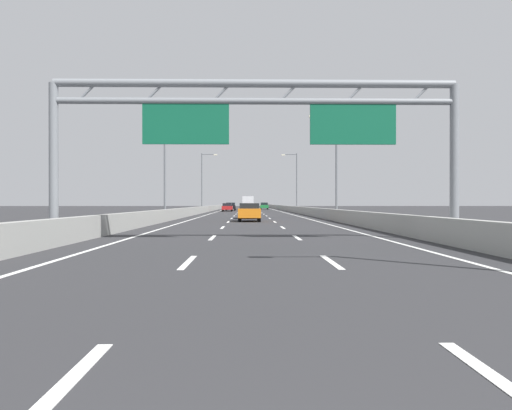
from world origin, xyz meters
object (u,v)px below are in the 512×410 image
streetlamp_right_far (295,179)px  orange_car (249,212)px  streetlamp_left_mid (168,159)px  blue_car (249,211)px  streetlamp_left_far (203,179)px  red_car (227,207)px  sign_gantry (259,119)px  streetlamp_right_mid (334,159)px  black_car (231,206)px  box_truck (248,202)px  green_car (264,206)px  yellow_car (249,206)px

streetlamp_right_far → orange_car: size_ratio=2.15×
streetlamp_left_mid → blue_car: streetlamp_left_mid is taller
streetlamp_left_far → red_car: size_ratio=2.09×
streetlamp_right_far → blue_car: bearing=-102.2°
streetlamp_left_far → orange_car: 43.19m
streetlamp_right_far → orange_car: (-7.63, -42.31, -4.63)m
sign_gantry → streetlamp_left_mid: streetlamp_left_mid is taller
streetlamp_right_mid → black_car: streetlamp_right_mid is taller
orange_car → box_truck: (-0.04, 76.23, 0.87)m
green_car → orange_car: size_ratio=0.99×
streetlamp_left_far → green_car: streetlamp_left_far is taller
black_car → box_truck: box_truck is taller
red_car → green_car: bearing=75.0°
blue_car → red_car: (-3.62, 39.17, -0.02)m
green_car → orange_car: (-3.55, -72.92, -0.01)m
streetlamp_left_mid → box_truck: size_ratio=1.17×
sign_gantry → streetlamp_right_mid: 26.94m
green_car → orange_car: 73.01m
streetlamp_right_far → box_truck: bearing=102.7°
streetlamp_left_far → blue_car: bearing=-78.2°
orange_car → streetlamp_right_far: bearing=79.8°
sign_gantry → red_car: sign_gantry is taller
red_car → box_truck: 30.09m
sign_gantry → streetlamp_right_far: streetlamp_right_far is taller
streetlamp_left_far → orange_car: (7.30, -42.31, -4.63)m
sign_gantry → black_car: size_ratio=3.73×
streetlamp_right_mid → box_truck: size_ratio=1.17×
blue_car → red_car: 39.34m
streetlamp_left_far → streetlamp_right_far: (14.93, 0.00, 0.00)m
blue_car → streetlamp_left_far: bearing=101.8°
streetlamp_right_mid → streetlamp_left_far: 40.31m
orange_car → green_car: bearing=87.2°
sign_gantry → streetlamp_right_far: 63.78m
red_car → box_truck: box_truck is taller
streetlamp_right_mid → red_car: (-11.21, 41.49, -4.67)m
sign_gantry → green_car: bearing=88.0°
black_car → yellow_car: bearing=84.3°
streetlamp_left_mid → sign_gantry: bearing=-73.7°
red_car → orange_car: orange_car is taller
green_car → yellow_car: bearing=100.5°
sign_gantry → streetlamp_left_far: streetlamp_left_far is taller
streetlamp_left_mid → streetlamp_right_mid: 14.93m
black_car → box_truck: bearing=80.7°
streetlamp_right_far → box_truck: (-7.67, 33.92, -3.76)m
streetlamp_left_far → green_car: bearing=70.5°
streetlamp_left_mid → orange_car: bearing=-33.7°
orange_car → blue_car: bearing=89.7°
yellow_car → streetlamp_right_far: bearing=-81.3°
red_car → orange_car: 46.50m
sign_gantry → streetlamp_left_far: (-7.60, 63.35, 0.59)m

